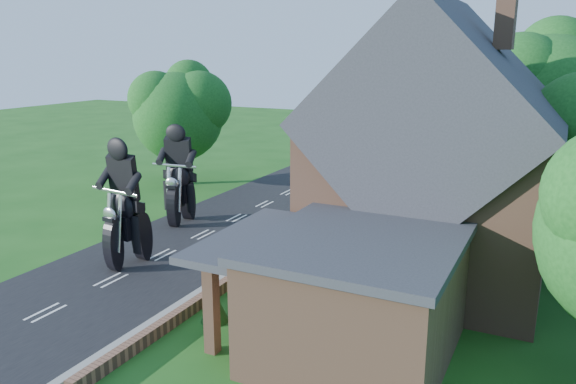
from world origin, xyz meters
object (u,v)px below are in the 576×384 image
at_px(annex, 354,294).
at_px(motorcycle_follow, 181,209).
at_px(motorcycle_lead, 128,247).
at_px(house, 435,163).
at_px(garden_wall, 274,252).

relative_size(annex, motorcycle_follow, 4.40).
bearing_deg(motorcycle_follow, motorcycle_lead, 99.20).
bearing_deg(annex, motorcycle_lead, 167.43).
bearing_deg(house, motorcycle_lead, -157.59).
height_order(garden_wall, motorcycle_follow, motorcycle_follow).
xyz_separation_m(garden_wall, annex, (5.57, -5.80, 1.57)).
xyz_separation_m(motorcycle_lead, motorcycle_follow, (-1.57, 5.54, -0.03)).
xyz_separation_m(annex, motorcycle_follow, (-11.86, 7.84, -1.02)).
distance_m(garden_wall, motorcycle_follow, 6.64).
bearing_deg(garden_wall, house, 9.17).
xyz_separation_m(house, annex, (-0.62, -6.80, -2.58)).
distance_m(house, motorcycle_lead, 12.34).
bearing_deg(garden_wall, annex, -46.16).
distance_m(garden_wall, motorcycle_lead, 5.91).
height_order(motorcycle_lead, motorcycle_follow, motorcycle_lead).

